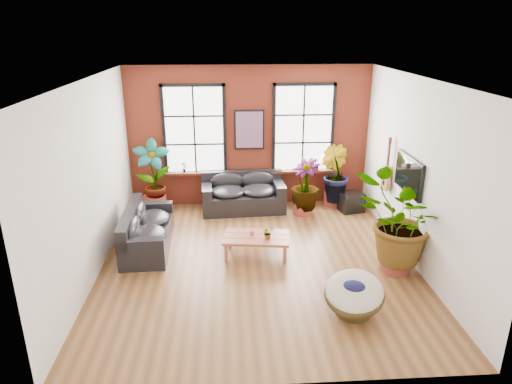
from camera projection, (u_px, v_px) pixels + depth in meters
room at (258, 175)px, 8.47m from camera, size 6.04×6.54×3.54m
sofa_back at (243, 193)px, 11.40m from camera, size 2.09×1.11×0.93m
sofa_left at (145, 230)px, 9.43m from camera, size 0.94×2.13×0.83m
coffee_table at (256, 238)px, 9.10m from camera, size 1.38×0.90×0.50m
papasan_chair at (354, 294)px, 7.21m from camera, size 1.25×1.26×0.71m
poster at (249, 130)px, 11.25m from camera, size 0.74×0.06×0.98m
tv_wall_unit at (402, 175)px, 9.14m from camera, size 0.13×1.86×1.20m
media_box at (351, 202)px, 11.35m from camera, size 0.65×0.58×0.47m
pot_back_left at (155, 204)px, 11.33m from camera, size 0.72×0.72×0.41m
pot_back_right at (333, 199)px, 11.72m from camera, size 0.61×0.61×0.36m
pot_right_wall at (395, 260)px, 8.57m from camera, size 0.71×0.71×0.42m
pot_mid at (303, 207)px, 11.19m from camera, size 0.54×0.54×0.34m
floor_plant_back_left at (153, 174)px, 11.06m from camera, size 0.96×0.72×1.68m
floor_plant_back_right at (334, 174)px, 11.46m from camera, size 0.94×1.00×1.43m
floor_plant_right_wall at (400, 222)px, 8.26m from camera, size 1.91×1.79×1.71m
floor_plant_mid at (305, 184)px, 10.99m from camera, size 0.99×0.99×1.25m
table_plant at (268, 233)px, 8.94m from camera, size 0.28×0.26×0.25m
sill_plant_left at (184, 167)px, 11.41m from camera, size 0.17×0.17×0.27m
sill_plant_right at (316, 165)px, 11.62m from camera, size 0.19×0.19×0.27m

